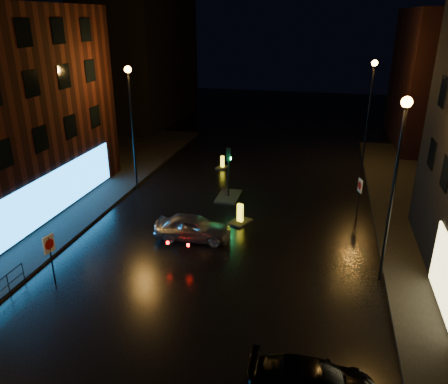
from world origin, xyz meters
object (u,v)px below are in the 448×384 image
(silver_hatchback, at_px, (193,227))
(bollard_far, at_px, (222,165))
(bollard_near, at_px, (240,219))
(road_sign_left, at_px, (50,248))
(dark_sedan, at_px, (314,382))
(road_sign_right, at_px, (360,189))
(traffic_signal, at_px, (228,190))

(silver_hatchback, xyz_separation_m, bollard_far, (-1.29, 12.07, -0.48))
(bollard_near, xyz_separation_m, road_sign_left, (-6.84, -8.20, 1.60))
(dark_sedan, bearing_deg, silver_hatchback, 33.68)
(silver_hatchback, distance_m, road_sign_left, 7.47)
(bollard_near, xyz_separation_m, road_sign_right, (6.69, 2.41, 1.57))
(traffic_signal, height_order, silver_hatchback, traffic_signal)
(bollard_far, bearing_deg, bollard_near, -56.27)
(traffic_signal, xyz_separation_m, road_sign_right, (8.23, -1.28, 1.33))
(bollard_far, height_order, road_sign_right, road_sign_right)
(silver_hatchback, height_order, road_sign_left, road_sign_left)
(traffic_signal, bearing_deg, bollard_far, 107.43)
(bollard_far, bearing_deg, dark_sedan, -54.90)
(silver_hatchback, bearing_deg, road_sign_right, -63.17)
(bollard_far, height_order, road_sign_left, road_sign_left)
(traffic_signal, relative_size, road_sign_left, 1.39)
(bollard_far, xyz_separation_m, road_sign_left, (-3.47, -17.71, 1.64))
(bollard_far, bearing_deg, silver_hatchback, -69.69)
(traffic_signal, bearing_deg, silver_hatchback, -94.92)
(silver_hatchback, relative_size, dark_sedan, 0.99)
(bollard_near, bearing_deg, road_sign_right, 43.99)
(bollard_near, height_order, bollard_far, bollard_near)
(bollard_near, relative_size, road_sign_left, 0.65)
(dark_sedan, xyz_separation_m, bollard_far, (-8.16, 21.36, -0.38))
(bollard_near, distance_m, bollard_far, 10.09)
(road_sign_left, bearing_deg, bollard_near, 61.64)
(dark_sedan, distance_m, bollard_near, 12.78)
(road_sign_left, bearing_deg, silver_hatchback, 61.32)
(road_sign_right, bearing_deg, silver_hatchback, 12.97)
(silver_hatchback, xyz_separation_m, dark_sedan, (6.87, -9.29, -0.10))
(traffic_signal, distance_m, bollard_near, 4.00)
(silver_hatchback, height_order, bollard_far, silver_hatchback)
(bollard_near, xyz_separation_m, bollard_far, (-3.38, 9.51, -0.04))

